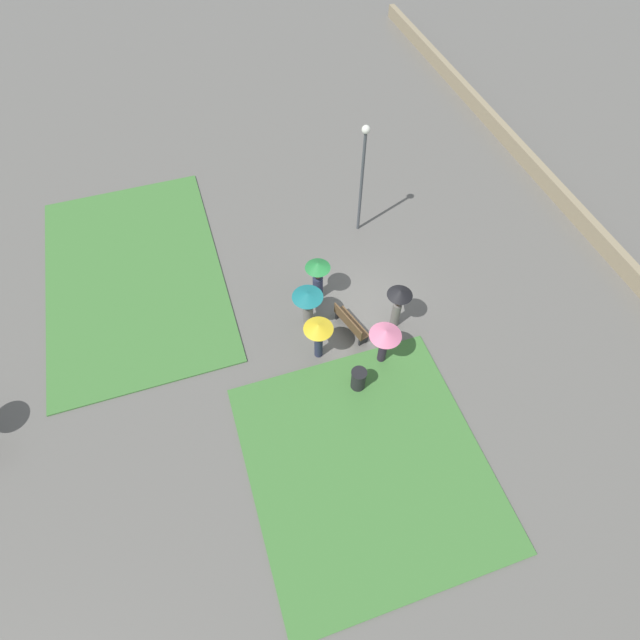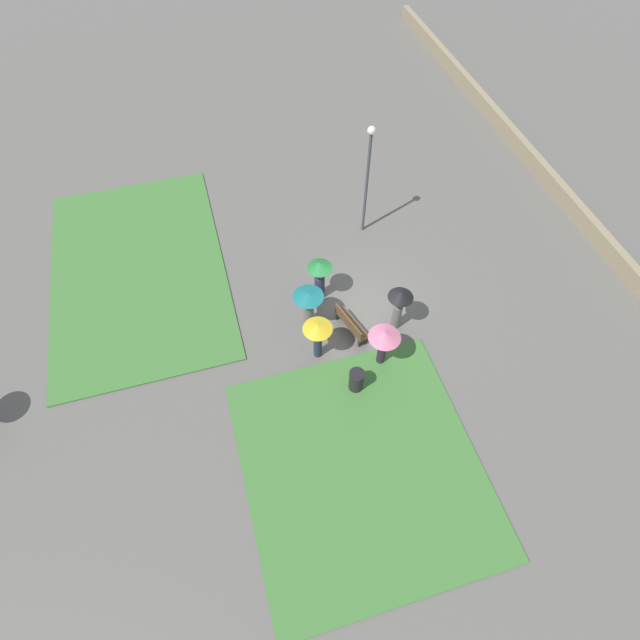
% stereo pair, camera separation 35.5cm
% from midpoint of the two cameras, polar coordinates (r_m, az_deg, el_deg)
% --- Properties ---
extents(ground_plane, '(90.00, 90.00, 0.00)m').
position_cam_midpoint_polar(ground_plane, '(19.04, 5.52, 0.83)').
color(ground_plane, '#66635E').
extents(lawn_patch_near, '(7.77, 7.20, 0.06)m').
position_cam_midpoint_polar(lawn_patch_near, '(16.17, 5.45, -16.31)').
color(lawn_patch_near, '#427A38').
rests_on(lawn_patch_near, ground_plane).
extents(lawn_patch_far, '(10.77, 6.77, 0.06)m').
position_cam_midpoint_polar(lawn_patch_far, '(21.52, -19.61, 5.44)').
color(lawn_patch_far, '#427A38').
rests_on(lawn_patch_far, ground_plane).
extents(parapet_wall, '(45.00, 0.35, 0.75)m').
position_cam_midpoint_polar(parapet_wall, '(23.84, 30.61, 6.98)').
color(parapet_wall, gray).
rests_on(parapet_wall, ground_plane).
extents(park_bench, '(1.68, 0.87, 0.90)m').
position_cam_midpoint_polar(park_bench, '(18.11, 4.06, -0.48)').
color(park_bench, brown).
rests_on(park_bench, ground_plane).
extents(lamp_post, '(0.32, 0.32, 4.95)m').
position_cam_midpoint_polar(lamp_post, '(19.99, 6.03, 16.76)').
color(lamp_post, '#474C51').
rests_on(lamp_post, ground_plane).
extents(trash_bin, '(0.53, 0.53, 0.95)m').
position_cam_midpoint_polar(trash_bin, '(16.88, 4.78, -6.93)').
color(trash_bin, '#232326').
rests_on(trash_bin, ground_plane).
extents(crowd_person_yellow, '(1.02, 1.02, 1.82)m').
position_cam_midpoint_polar(crowd_person_yellow, '(16.76, 0.34, -1.45)').
color(crowd_person_yellow, '#282D47').
rests_on(crowd_person_yellow, ground_plane).
extents(crowd_person_black, '(0.90, 0.90, 1.95)m').
position_cam_midpoint_polar(crowd_person_black, '(17.77, 9.60, 1.81)').
color(crowd_person_black, slate).
rests_on(crowd_person_black, ground_plane).
extents(crowd_person_teal, '(1.11, 1.11, 1.75)m').
position_cam_midpoint_polar(crowd_person_teal, '(17.71, -0.76, 2.04)').
color(crowd_person_teal, slate).
rests_on(crowd_person_teal, ground_plane).
extents(crowd_person_pink, '(1.10, 1.10, 1.80)m').
position_cam_midpoint_polar(crowd_person_pink, '(16.72, 7.94, -2.19)').
color(crowd_person_pink, '#2D2333').
rests_on(crowd_person_pink, ground_plane).
extents(crowd_person_green, '(0.94, 0.94, 1.87)m').
position_cam_midpoint_polar(crowd_person_green, '(18.51, 0.51, 5.19)').
color(crowd_person_green, '#282D47').
rests_on(crowd_person_green, ground_plane).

